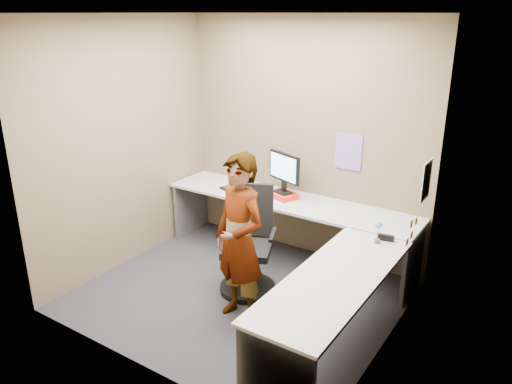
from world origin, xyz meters
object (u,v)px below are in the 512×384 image
Objects in this scene: desk at (296,239)px; person at (239,240)px; office_chair at (249,249)px; monitor at (284,170)px.

desk is 1.87× the size of person.
office_chair reaches higher than desk.
monitor is 0.43× the size of office_chair.
office_chair is at bearing -64.16° from monitor.
person reaches higher than monitor.
monitor is at bearing 120.35° from person.
desk is 6.45× the size of monitor.
person is at bearing -87.60° from office_chair.
desk is 0.94m from monitor.
desk is 2.77× the size of office_chair.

